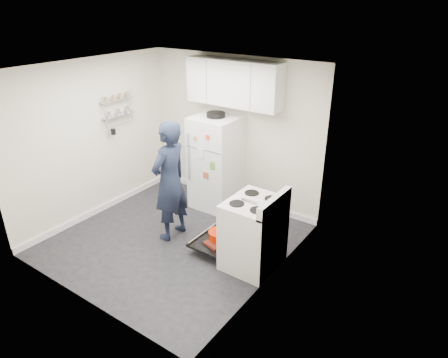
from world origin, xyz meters
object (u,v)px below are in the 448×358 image
Objects in this scene: open_oven_door at (218,238)px; person at (170,181)px; electric_range at (253,234)px; refrigerator at (216,162)px.

person is (-0.79, -0.07, 0.70)m from open_oven_door.
person is (-1.35, -0.07, 0.43)m from electric_range.
person is (0.02, -1.17, 0.10)m from refrigerator.
refrigerator is at bearing -178.97° from person.
open_oven_door is 1.06m from person.
electric_range is at bearing 92.90° from person.
refrigerator is (-1.38, 1.10, 0.32)m from electric_range.
person is at bearing -174.86° from open_oven_door.
open_oven_door is (-0.56, 0.00, -0.28)m from electric_range.
person reaches higher than electric_range.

